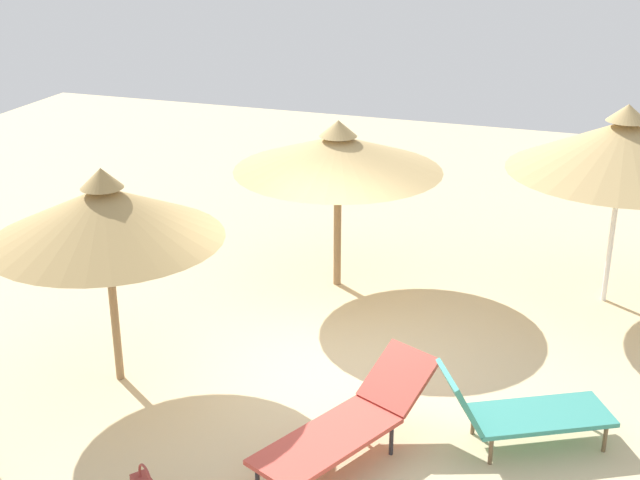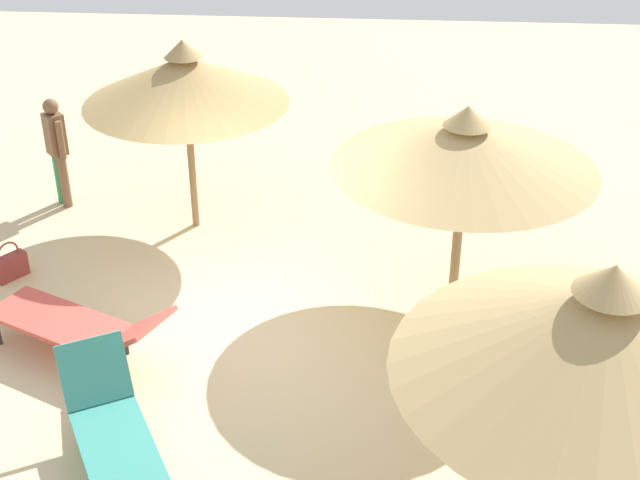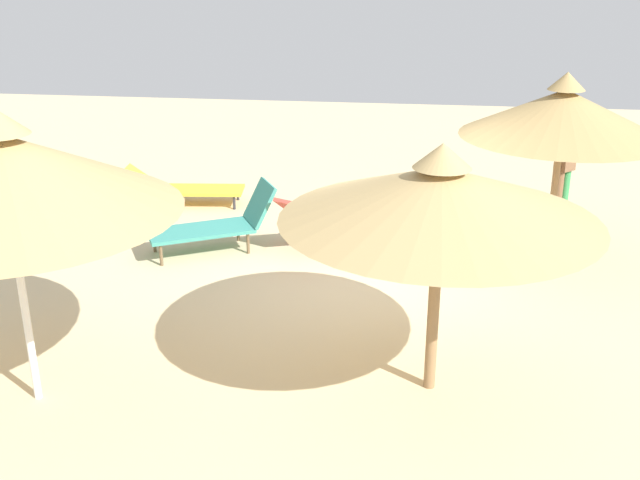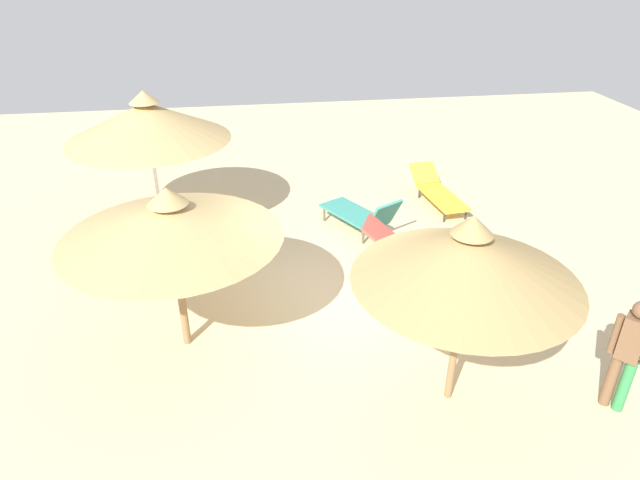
{
  "view_description": "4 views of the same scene",
  "coord_description": "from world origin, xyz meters",
  "px_view_note": "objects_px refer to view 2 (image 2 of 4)",
  "views": [
    {
      "loc": [
        -2.74,
        8.64,
        5.19
      ],
      "look_at": [
        0.28,
        -0.17,
        1.49
      ],
      "focal_mm": 48.9,
      "sensor_mm": 36.0,
      "label": 1
    },
    {
      "loc": [
        -8.08,
        -1.3,
        5.82
      ],
      "look_at": [
        -0.38,
        -0.73,
        1.37
      ],
      "focal_mm": 50.62,
      "sensor_mm": 36.0,
      "label": 2
    },
    {
      "loc": [
        0.51,
        -8.56,
        3.94
      ],
      "look_at": [
        -0.51,
        -0.97,
        0.98
      ],
      "focal_mm": 42.5,
      "sensor_mm": 36.0,
      "label": 3
    },
    {
      "loc": [
        7.16,
        -1.25,
        5.07
      ],
      "look_at": [
        -0.22,
        -0.14,
        0.99
      ],
      "focal_mm": 31.1,
      "sensor_mm": 36.0,
      "label": 4
    }
  ],
  "objects_px": {
    "handbag": "(11,266)",
    "parasol_umbrella_center": "(465,146)",
    "parasol_umbrella_back": "(604,334)",
    "person_standing_far_left": "(57,147)",
    "lounge_chair_edge": "(112,430)",
    "lounge_chair_far_right": "(81,325)",
    "parasol_umbrella_near_right": "(185,80)"
  },
  "relations": [
    {
      "from": "parasol_umbrella_back",
      "to": "parasol_umbrella_near_right",
      "type": "xyz_separation_m",
      "value": [
        5.19,
        3.99,
        -0.16
      ]
    },
    {
      "from": "parasol_umbrella_back",
      "to": "parasol_umbrella_near_right",
      "type": "bearing_deg",
      "value": 37.5
    },
    {
      "from": "parasol_umbrella_center",
      "to": "lounge_chair_far_right",
      "type": "bearing_deg",
      "value": 109.52
    },
    {
      "from": "parasol_umbrella_near_right",
      "to": "lounge_chair_far_right",
      "type": "xyz_separation_m",
      "value": [
        -2.94,
        0.6,
        -1.6
      ]
    },
    {
      "from": "parasol_umbrella_near_right",
      "to": "lounge_chair_edge",
      "type": "xyz_separation_m",
      "value": [
        -4.46,
        -0.14,
        -1.62
      ]
    },
    {
      "from": "handbag",
      "to": "person_standing_far_left",
      "type": "bearing_deg",
      "value": -0.95
    },
    {
      "from": "parasol_umbrella_back",
      "to": "lounge_chair_edge",
      "type": "relative_size",
      "value": 1.62
    },
    {
      "from": "handbag",
      "to": "parasol_umbrella_center",
      "type": "bearing_deg",
      "value": -91.1
    },
    {
      "from": "handbag",
      "to": "lounge_chair_edge",
      "type": "bearing_deg",
      "value": -145.03
    },
    {
      "from": "parasol_umbrella_back",
      "to": "person_standing_far_left",
      "type": "bearing_deg",
      "value": 46.27
    },
    {
      "from": "parasol_umbrella_near_right",
      "to": "person_standing_far_left",
      "type": "height_order",
      "value": "parasol_umbrella_near_right"
    },
    {
      "from": "parasol_umbrella_back",
      "to": "parasol_umbrella_center",
      "type": "distance_m",
      "value": 3.71
    },
    {
      "from": "person_standing_far_left",
      "to": "lounge_chair_edge",
      "type": "bearing_deg",
      "value": -157.21
    },
    {
      "from": "lounge_chair_far_right",
      "to": "handbag",
      "type": "distance_m",
      "value": 2.03
    },
    {
      "from": "parasol_umbrella_back",
      "to": "lounge_chair_far_right",
      "type": "relative_size",
      "value": 1.34
    },
    {
      "from": "parasol_umbrella_center",
      "to": "lounge_chair_edge",
      "type": "relative_size",
      "value": 1.57
    },
    {
      "from": "parasol_umbrella_back",
      "to": "parasol_umbrella_near_right",
      "type": "relative_size",
      "value": 1.15
    },
    {
      "from": "lounge_chair_far_right",
      "to": "person_standing_far_left",
      "type": "xyz_separation_m",
      "value": [
        3.4,
        1.32,
        0.44
      ]
    },
    {
      "from": "parasol_umbrella_near_right",
      "to": "parasol_umbrella_center",
      "type": "bearing_deg",
      "value": -115.28
    },
    {
      "from": "parasol_umbrella_back",
      "to": "parasol_umbrella_center",
      "type": "xyz_separation_m",
      "value": [
        3.63,
        0.68,
        -0.24
      ]
    },
    {
      "from": "parasol_umbrella_near_right",
      "to": "lounge_chair_edge",
      "type": "bearing_deg",
      "value": -178.17
    },
    {
      "from": "parasol_umbrella_near_right",
      "to": "person_standing_far_left",
      "type": "distance_m",
      "value": 2.29
    },
    {
      "from": "parasol_umbrella_center",
      "to": "handbag",
      "type": "height_order",
      "value": "parasol_umbrella_center"
    },
    {
      "from": "person_standing_far_left",
      "to": "handbag",
      "type": "bearing_deg",
      "value": 179.05
    },
    {
      "from": "parasol_umbrella_back",
      "to": "handbag",
      "type": "distance_m",
      "value": 7.3
    },
    {
      "from": "parasol_umbrella_back",
      "to": "person_standing_far_left",
      "type": "height_order",
      "value": "parasol_umbrella_back"
    },
    {
      "from": "person_standing_far_left",
      "to": "parasol_umbrella_back",
      "type": "bearing_deg",
      "value": -133.73
    },
    {
      "from": "parasol_umbrella_near_right",
      "to": "parasol_umbrella_back",
      "type": "bearing_deg",
      "value": -142.5
    },
    {
      "from": "lounge_chair_far_right",
      "to": "parasol_umbrella_near_right",
      "type": "bearing_deg",
      "value": -11.53
    },
    {
      "from": "lounge_chair_far_right",
      "to": "lounge_chair_edge",
      "type": "xyz_separation_m",
      "value": [
        -1.52,
        -0.74,
        -0.02
      ]
    },
    {
      "from": "lounge_chair_edge",
      "to": "lounge_chair_far_right",
      "type": "bearing_deg",
      "value": 26.12
    },
    {
      "from": "lounge_chair_far_right",
      "to": "lounge_chair_edge",
      "type": "distance_m",
      "value": 1.69
    }
  ]
}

